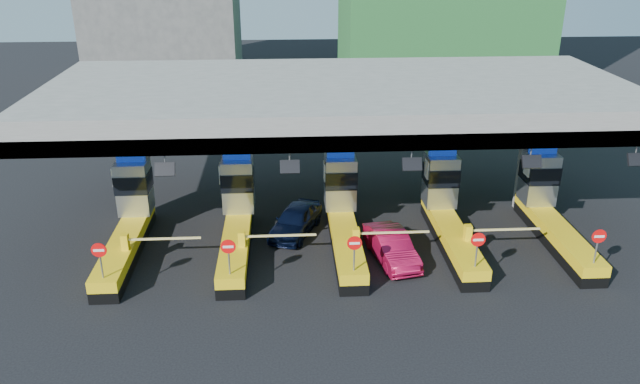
{
  "coord_description": "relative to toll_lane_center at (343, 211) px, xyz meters",
  "views": [
    {
      "loc": [
        -2.69,
        -26.55,
        13.72
      ],
      "look_at": [
        -1.1,
        0.0,
        2.54
      ],
      "focal_mm": 35.0,
      "sensor_mm": 36.0,
      "label": 1
    }
  ],
  "objects": [
    {
      "name": "toll_lane_far_left",
      "position": [
        -10.0,
        0.0,
        0.0
      ],
      "size": [
        4.43,
        8.0,
        4.16
      ],
      "color": "black",
      "rests_on": "ground"
    },
    {
      "name": "toll_lane_left",
      "position": [
        -5.0,
        0.0,
        0.0
      ],
      "size": [
        4.43,
        8.0,
        4.16
      ],
      "color": "black",
      "rests_on": "ground"
    },
    {
      "name": "van",
      "position": [
        -2.24,
        0.65,
        -0.7
      ],
      "size": [
        3.09,
        4.43,
        1.4
      ],
      "primitive_type": "imported",
      "rotation": [
        0.0,
        0.0,
        -0.39
      ],
      "color": "black",
      "rests_on": "ground"
    },
    {
      "name": "toll_lane_center",
      "position": [
        0.0,
        0.0,
        0.0
      ],
      "size": [
        4.43,
        8.0,
        4.16
      ],
      "color": "black",
      "rests_on": "ground"
    },
    {
      "name": "red_car",
      "position": [
        1.98,
        -2.33,
        -0.72
      ],
      "size": [
        2.2,
        4.31,
        1.36
      ],
      "primitive_type": "imported",
      "rotation": [
        0.0,
        0.0,
        0.19
      ],
      "color": "maroon",
      "rests_on": "ground"
    },
    {
      "name": "toll_lane_right",
      "position": [
        5.0,
        0.0,
        0.0
      ],
      "size": [
        4.43,
        8.0,
        4.16
      ],
      "color": "black",
      "rests_on": "ground"
    },
    {
      "name": "toll_lane_far_right",
      "position": [
        10.0,
        0.0,
        0.0
      ],
      "size": [
        4.43,
        8.0,
        4.16
      ],
      "color": "black",
      "rests_on": "ground"
    },
    {
      "name": "toll_canopy",
      "position": [
        -0.0,
        2.59,
        4.74
      ],
      "size": [
        28.0,
        12.09,
        7.0
      ],
      "color": "slate",
      "rests_on": "ground"
    },
    {
      "name": "ground",
      "position": [
        -0.0,
        -0.28,
        -1.4
      ],
      "size": [
        120.0,
        120.0,
        0.0
      ],
      "primitive_type": "plane",
      "color": "black",
      "rests_on": "ground"
    }
  ]
}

